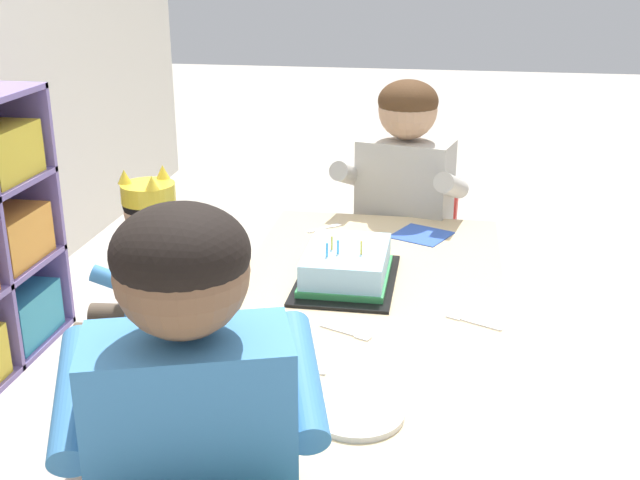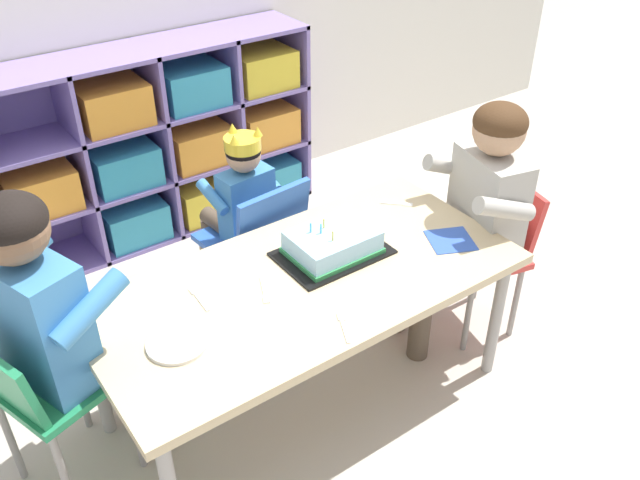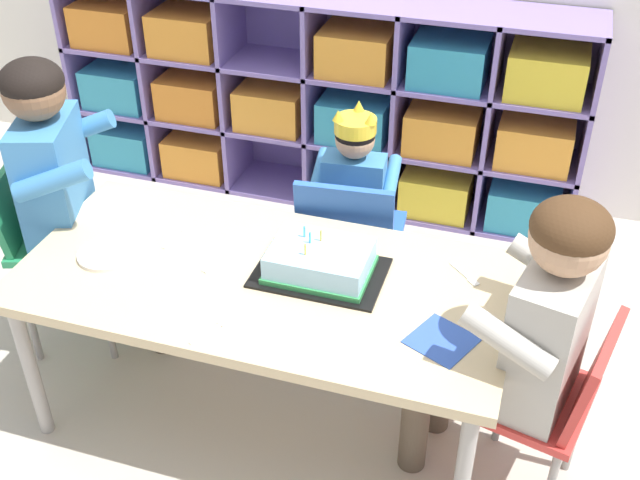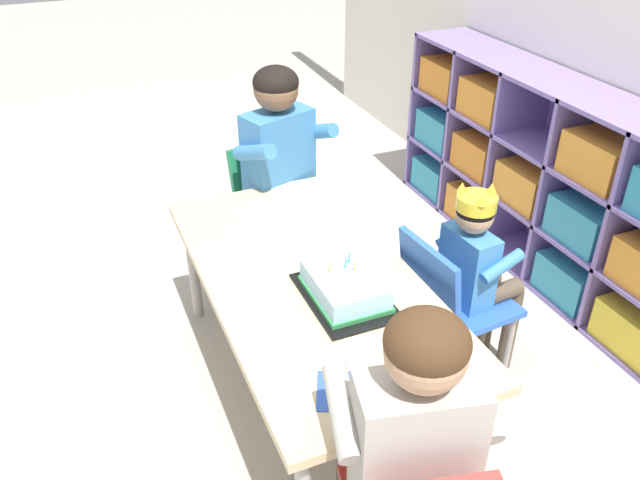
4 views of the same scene
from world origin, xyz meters
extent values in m
plane|color=#BCB2A3|center=(0.00, 0.00, 0.00)|extent=(16.00, 16.00, 0.00)
cube|color=#7F6BB2|center=(-0.29, 1.54, 0.47)|extent=(2.33, 0.01, 0.93)
cube|color=#7F6BB2|center=(-0.29, 1.39, 0.47)|extent=(0.02, 0.33, 0.93)
cube|color=#7F6BB2|center=(0.10, 1.39, 0.47)|extent=(0.02, 0.33, 0.93)
cube|color=#7F6BB2|center=(0.48, 1.39, 0.47)|extent=(0.02, 0.33, 0.93)
cube|color=#7F6BB2|center=(0.87, 1.39, 0.47)|extent=(0.02, 0.33, 0.93)
cube|color=#7F6BB2|center=(-0.29, 1.39, 0.01)|extent=(2.33, 0.33, 0.02)
cube|color=#7F6BB2|center=(-0.29, 1.39, 0.31)|extent=(2.33, 0.33, 0.02)
cube|color=#7F6BB2|center=(-0.29, 1.39, 0.62)|extent=(2.33, 0.33, 0.02)
cube|color=#7F6BB2|center=(-0.29, 1.39, 0.92)|extent=(2.33, 0.33, 0.02)
cube|color=teal|center=(-0.10, 1.37, 0.11)|extent=(0.30, 0.26, 0.18)
cube|color=yellow|center=(0.29, 1.37, 0.11)|extent=(0.30, 0.26, 0.18)
cube|color=teal|center=(0.67, 1.37, 0.11)|extent=(0.30, 0.26, 0.18)
cube|color=orange|center=(-0.48, 1.37, 0.42)|extent=(0.30, 0.26, 0.18)
cube|color=teal|center=(-0.10, 1.37, 0.42)|extent=(0.30, 0.26, 0.18)
cube|color=orange|center=(0.29, 1.37, 0.42)|extent=(0.30, 0.26, 0.18)
cube|color=orange|center=(0.67, 1.37, 0.42)|extent=(0.30, 0.26, 0.18)
cube|color=orange|center=(-0.10, 1.37, 0.72)|extent=(0.30, 0.26, 0.18)
cube|color=teal|center=(0.29, 1.37, 0.72)|extent=(0.30, 0.26, 0.18)
cube|color=yellow|center=(0.67, 1.37, 0.72)|extent=(0.30, 0.26, 0.18)
cube|color=#D1B789|center=(0.00, 0.00, 0.54)|extent=(1.42, 0.69, 0.03)
cylinder|color=#9E9993|center=(0.65, -0.29, 0.26)|extent=(0.04, 0.04, 0.52)
cylinder|color=#9E9993|center=(-0.65, 0.29, 0.26)|extent=(0.04, 0.04, 0.52)
cylinder|color=#9E9993|center=(0.65, 0.29, 0.26)|extent=(0.04, 0.04, 0.52)
cube|color=blue|center=(0.11, 0.56, 0.36)|extent=(0.38, 0.37, 0.03)
cube|color=blue|center=(0.13, 0.40, 0.52)|extent=(0.33, 0.09, 0.28)
cylinder|color=gray|center=(0.24, 0.71, 0.17)|extent=(0.02, 0.02, 0.35)
cylinder|color=gray|center=(-0.05, 0.69, 0.17)|extent=(0.02, 0.02, 0.35)
cylinder|color=gray|center=(0.27, 0.44, 0.17)|extent=(0.02, 0.02, 0.35)
cylinder|color=gray|center=(-0.02, 0.41, 0.17)|extent=(0.02, 0.02, 0.35)
cube|color=#3D7FBC|center=(0.11, 0.57, 0.52)|extent=(0.22, 0.13, 0.29)
sphere|color=tan|center=(0.11, 0.57, 0.73)|extent=(0.13, 0.13, 0.13)
ellipsoid|color=black|center=(0.11, 0.57, 0.75)|extent=(0.14, 0.14, 0.10)
cylinder|color=yellow|center=(0.11, 0.57, 0.78)|extent=(0.14, 0.14, 0.05)
cone|color=yellow|center=(0.11, 0.63, 0.83)|extent=(0.04, 0.04, 0.04)
cone|color=yellow|center=(0.17, 0.55, 0.83)|extent=(0.04, 0.04, 0.04)
cone|color=yellow|center=(0.06, 0.54, 0.83)|extent=(0.04, 0.04, 0.04)
cylinder|color=brown|center=(0.17, 0.68, 0.40)|extent=(0.09, 0.22, 0.07)
cylinder|color=brown|center=(0.04, 0.67, 0.40)|extent=(0.09, 0.22, 0.07)
cylinder|color=brown|center=(0.16, 0.79, 0.18)|extent=(0.06, 0.06, 0.37)
cylinder|color=brown|center=(0.03, 0.77, 0.18)|extent=(0.06, 0.06, 0.37)
cylinder|color=#3D7FBC|center=(0.23, 0.62, 0.58)|extent=(0.06, 0.18, 0.10)
cylinder|color=#3D7FBC|center=(-0.02, 0.60, 0.58)|extent=(0.06, 0.18, 0.10)
cube|color=#238451|center=(-0.79, 0.17, 0.43)|extent=(0.41, 0.43, 0.03)
cube|color=#238451|center=(-0.93, 0.12, 0.55)|extent=(0.15, 0.32, 0.23)
cylinder|color=gray|center=(-0.62, 0.07, 0.21)|extent=(0.02, 0.02, 0.42)
cylinder|color=gray|center=(-0.71, 0.34, 0.21)|extent=(0.02, 0.02, 0.42)
cylinder|color=gray|center=(-0.86, -0.01, 0.21)|extent=(0.02, 0.02, 0.42)
cylinder|color=gray|center=(-0.95, 0.26, 0.21)|extent=(0.02, 0.02, 0.42)
cube|color=#3D7FBC|center=(-0.79, 0.17, 0.65)|extent=(0.25, 0.34, 0.42)
sphere|color=brown|center=(-0.79, 0.17, 0.96)|extent=(0.19, 0.19, 0.19)
ellipsoid|color=black|center=(-0.79, 0.17, 0.98)|extent=(0.19, 0.19, 0.14)
cylinder|color=brown|center=(-0.61, 0.13, 0.47)|extent=(0.32, 0.19, 0.10)
cylinder|color=brown|center=(-0.67, 0.30, 0.47)|extent=(0.32, 0.19, 0.10)
cylinder|color=brown|center=(-0.47, 0.18, 0.22)|extent=(0.08, 0.08, 0.44)
cylinder|color=brown|center=(-0.53, 0.35, 0.22)|extent=(0.08, 0.08, 0.44)
cylinder|color=#3D7FBC|center=(-0.67, 0.03, 0.74)|extent=(0.25, 0.14, 0.14)
cylinder|color=#3D7FBC|center=(-0.78, 0.35, 0.74)|extent=(0.25, 0.14, 0.14)
cube|color=red|center=(0.80, -0.05, 0.36)|extent=(0.35, 0.38, 0.03)
cube|color=red|center=(0.93, -0.08, 0.50)|extent=(0.13, 0.30, 0.27)
cylinder|color=gray|center=(0.72, 0.11, 0.17)|extent=(0.02, 0.02, 0.35)
cylinder|color=gray|center=(0.66, -0.15, 0.17)|extent=(0.02, 0.02, 0.35)
cylinder|color=gray|center=(0.94, 0.05, 0.17)|extent=(0.02, 0.02, 0.35)
cylinder|color=gray|center=(0.88, -0.20, 0.17)|extent=(0.02, 0.02, 0.35)
cube|color=#B2ADA3|center=(0.80, -0.05, 0.58)|extent=(0.22, 0.33, 0.42)
sphere|color=tan|center=(0.80, -0.05, 0.89)|extent=(0.19, 0.19, 0.19)
ellipsoid|color=#472D19|center=(0.80, -0.05, 0.92)|extent=(0.19, 0.19, 0.14)
cylinder|color=brown|center=(0.67, 0.07, 0.40)|extent=(0.31, 0.17, 0.10)
cylinder|color=brown|center=(0.63, -0.10, 0.40)|extent=(0.31, 0.17, 0.10)
cylinder|color=brown|center=(0.53, 0.11, 0.18)|extent=(0.08, 0.08, 0.37)
cylinder|color=brown|center=(0.49, -0.07, 0.18)|extent=(0.08, 0.08, 0.37)
cylinder|color=#B2ADA3|center=(0.78, 0.13, 0.67)|extent=(0.26, 0.12, 0.14)
cylinder|color=#B2ADA3|center=(0.70, -0.20, 0.67)|extent=(0.26, 0.12, 0.14)
cube|color=black|center=(0.15, 0.06, 0.56)|extent=(0.37, 0.25, 0.01)
cube|color=#9ED1EF|center=(0.15, 0.06, 0.60)|extent=(0.28, 0.21, 0.08)
cube|color=#338E4C|center=(0.15, 0.06, 0.57)|extent=(0.29, 0.22, 0.02)
cylinder|color=#EFCC4C|center=(0.12, 0.02, 0.66)|extent=(0.01, 0.01, 0.04)
cylinder|color=#4CB2E5|center=(0.09, 0.10, 0.66)|extent=(0.01, 0.01, 0.04)
cylinder|color=#4CB2E5|center=(0.12, 0.08, 0.66)|extent=(0.01, 0.01, 0.04)
cylinder|color=#EFCC4C|center=(0.14, 0.10, 0.66)|extent=(0.01, 0.01, 0.04)
cylinder|color=white|center=(-0.48, -0.04, 0.56)|extent=(0.18, 0.18, 0.01)
cube|color=#3356B7|center=(0.54, -0.12, 0.56)|extent=(0.20, 0.20, 0.00)
cube|color=white|center=(-0.33, 0.09, 0.56)|extent=(0.02, 0.10, 0.00)
cube|color=white|center=(-0.33, 0.15, 0.56)|extent=(0.02, 0.04, 0.00)
cube|color=white|center=(0.54, 0.20, 0.56)|extent=(0.07, 0.07, 0.00)
cube|color=white|center=(0.58, 0.15, 0.56)|extent=(0.04, 0.04, 0.00)
cube|color=white|center=(-0.14, 0.04, 0.56)|extent=(0.05, 0.09, 0.00)
cube|color=white|center=(-0.16, -0.02, 0.56)|extent=(0.03, 0.04, 0.00)
cube|color=white|center=(-0.05, -0.28, 0.56)|extent=(0.05, 0.09, 0.00)
cube|color=white|center=(-0.02, -0.22, 0.56)|extent=(0.03, 0.04, 0.00)
camera|label=1|loc=(-1.76, -0.19, 1.38)|focal=44.83mm
camera|label=2|loc=(-0.99, -1.45, 1.89)|focal=37.98mm
camera|label=3|loc=(0.69, -1.65, 1.92)|focal=43.81mm
camera|label=4|loc=(1.69, -0.68, 1.84)|focal=36.22mm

